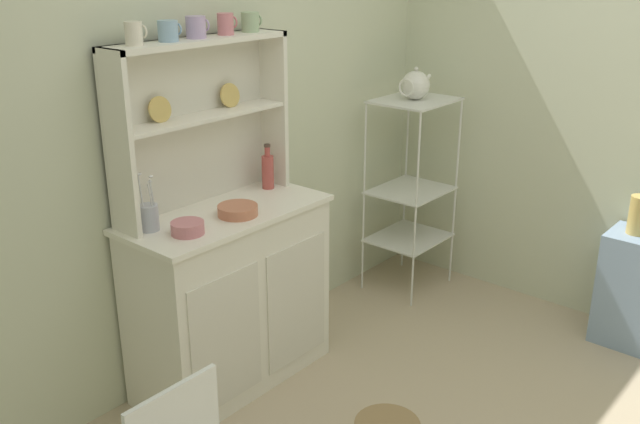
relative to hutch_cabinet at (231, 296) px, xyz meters
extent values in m
cube|color=beige|center=(0.14, 0.26, 0.81)|extent=(3.84, 0.05, 2.50)
cube|color=white|center=(0.00, 0.00, -0.01)|extent=(0.93, 0.42, 0.86)
cube|color=silver|center=(-0.22, -0.21, -0.05)|extent=(0.39, 0.01, 0.60)
cube|color=silver|center=(0.22, -0.21, -0.05)|extent=(0.39, 0.01, 0.60)
cube|color=white|center=(0.00, 0.00, 0.41)|extent=(0.96, 0.45, 0.02)
cube|color=silver|center=(0.00, 0.20, 0.79)|extent=(0.90, 0.02, 0.74)
cube|color=white|center=(-0.44, 0.12, 0.79)|extent=(0.02, 0.18, 0.74)
cube|color=white|center=(0.44, 0.12, 0.79)|extent=(0.02, 0.18, 0.74)
cube|color=white|center=(0.00, 0.12, 0.83)|extent=(0.86, 0.16, 0.02)
cube|color=white|center=(0.00, 0.12, 1.15)|extent=(0.90, 0.18, 0.02)
cylinder|color=#DBB760|center=(-0.20, 0.16, 0.89)|extent=(0.11, 0.03, 0.11)
cylinder|color=#DBB760|center=(0.20, 0.16, 0.89)|extent=(0.11, 0.03, 0.11)
cylinder|color=silver|center=(1.17, -0.25, 0.14)|extent=(0.01, 0.01, 1.16)
cylinder|color=silver|center=(1.60, -0.25, 0.14)|extent=(0.01, 0.01, 1.16)
cylinder|color=silver|center=(1.17, 0.11, 0.14)|extent=(0.01, 0.01, 1.16)
cylinder|color=silver|center=(1.60, 0.11, 0.14)|extent=(0.01, 0.01, 1.16)
cube|color=silver|center=(1.39, -0.07, 0.71)|extent=(0.45, 0.38, 0.01)
cube|color=silver|center=(1.39, -0.07, 0.17)|extent=(0.45, 0.38, 0.01)
cube|color=silver|center=(1.39, -0.07, -0.13)|extent=(0.45, 0.38, 0.01)
cylinder|color=silver|center=(-0.32, 0.12, 1.21)|extent=(0.07, 0.07, 0.09)
torus|color=silver|center=(-0.27, 0.12, 1.21)|extent=(0.01, 0.05, 0.05)
cylinder|color=#8EB2D1|center=(-0.15, 0.12, 1.20)|extent=(0.08, 0.08, 0.08)
torus|color=#8EB2D1|center=(-0.10, 0.12, 1.21)|extent=(0.01, 0.05, 0.05)
cylinder|color=#B79ECC|center=(-0.01, 0.12, 1.21)|extent=(0.08, 0.08, 0.09)
torus|color=#B79ECC|center=(0.04, 0.12, 1.21)|extent=(0.01, 0.05, 0.05)
cylinder|color=#D17A84|center=(0.16, 0.12, 1.21)|extent=(0.07, 0.07, 0.09)
torus|color=#D17A84|center=(0.20, 0.12, 1.21)|extent=(0.01, 0.05, 0.05)
cylinder|color=#9EB78E|center=(0.30, 0.12, 1.20)|extent=(0.08, 0.08, 0.09)
torus|color=#9EB78E|center=(0.35, 0.12, 1.21)|extent=(0.01, 0.05, 0.05)
cylinder|color=#D17A84|center=(-0.28, -0.07, 0.44)|extent=(0.14, 0.14, 0.05)
cylinder|color=#C67556|center=(0.00, -0.07, 0.44)|extent=(0.18, 0.18, 0.05)
cylinder|color=#B74C47|center=(0.35, 0.09, 0.50)|extent=(0.06, 0.06, 0.16)
cylinder|color=#B74C47|center=(0.35, 0.09, 0.60)|extent=(0.03, 0.03, 0.05)
cylinder|color=#4C382D|center=(0.35, 0.09, 0.63)|extent=(0.03, 0.03, 0.01)
cylinder|color=#B2B7C6|center=(-0.35, 0.08, 0.47)|extent=(0.08, 0.08, 0.11)
cylinder|color=silver|center=(-0.34, 0.06, 0.55)|extent=(0.03, 0.02, 0.18)
ellipsoid|color=silver|center=(-0.34, 0.06, 0.65)|extent=(0.02, 0.01, 0.01)
cylinder|color=silver|center=(-0.38, 0.08, 0.56)|extent=(0.01, 0.04, 0.20)
ellipsoid|color=silver|center=(-0.38, 0.08, 0.66)|extent=(0.02, 0.01, 0.01)
cylinder|color=silver|center=(-0.35, 0.05, 0.54)|extent=(0.03, 0.01, 0.16)
ellipsoid|color=silver|center=(-0.35, 0.05, 0.63)|extent=(0.02, 0.01, 0.01)
sphere|color=white|center=(1.39, -0.07, 0.79)|extent=(0.16, 0.16, 0.16)
sphere|color=silver|center=(1.39, -0.07, 0.88)|extent=(0.02, 0.02, 0.02)
cylinder|color=white|center=(1.50, -0.07, 0.81)|extent=(0.09, 0.02, 0.07)
torus|color=white|center=(1.29, -0.07, 0.79)|extent=(0.01, 0.10, 0.10)
cylinder|color=#DBB760|center=(1.58, -1.30, 0.26)|extent=(0.09, 0.09, 0.20)
camera|label=1|loc=(-1.97, -2.21, 1.51)|focal=39.59mm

